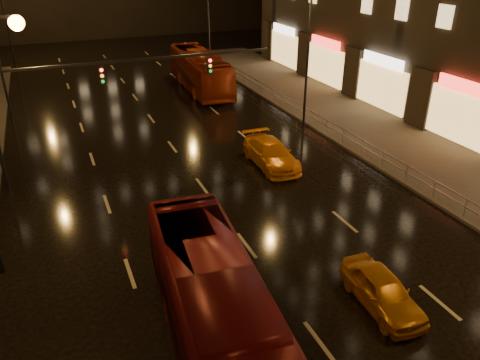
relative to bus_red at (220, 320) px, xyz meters
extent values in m
plane|color=black|center=(3.21, 15.40, -1.60)|extent=(140.00, 140.00, 0.00)
cube|color=#38332D|center=(16.71, 10.40, -1.53)|extent=(7.00, 70.00, 0.15)
cube|color=black|center=(1.21, 15.40, 4.50)|extent=(15.20, 0.14, 0.14)
cube|color=black|center=(-0.79, 15.40, 3.85)|extent=(0.32, 0.18, 0.95)
cube|color=black|center=(5.21, 15.40, 3.85)|extent=(0.32, 0.18, 0.95)
sphere|color=#FF1E19|center=(-0.79, 15.28, 4.15)|extent=(0.18, 0.18, 0.18)
cylinder|color=#99999E|center=(13.41, 39.40, -0.95)|extent=(0.04, 0.04, 1.00)
cube|color=#99999E|center=(13.41, 13.40, -0.50)|extent=(0.05, 56.00, 0.05)
cube|color=#99999E|center=(13.41, 13.40, -0.90)|extent=(0.05, 56.00, 0.05)
imported|color=#620E11|center=(0.00, 0.00, 0.00)|extent=(3.75, 11.70, 3.20)
imported|color=maroon|center=(9.21, 29.76, 0.08)|extent=(3.52, 12.22, 3.36)
imported|color=orange|center=(6.13, 0.12, -0.95)|extent=(1.78, 3.91, 1.30)
imported|color=orange|center=(7.82, 12.47, -0.88)|extent=(2.16, 5.03, 1.44)
camera|label=1|loc=(-3.50, -9.92, 9.88)|focal=35.00mm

